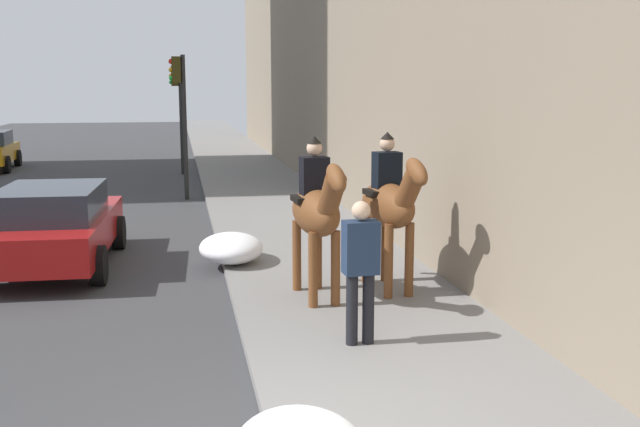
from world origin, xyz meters
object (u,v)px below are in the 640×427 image
at_px(car_mid_lane, 54,225).
at_px(traffic_light_near_curb, 181,104).
at_px(traffic_light_far_curb, 178,101).
at_px(pedestrian_greeting, 361,263).
at_px(mounted_horse_far, 390,203).
at_px(mounted_horse_near, 317,210).

xyz_separation_m(car_mid_lane, traffic_light_near_curb, (7.46, -2.25, 1.88)).
bearing_deg(traffic_light_near_curb, traffic_light_far_curb, 0.51).
bearing_deg(car_mid_lane, pedestrian_greeting, -137.82).
height_order(mounted_horse_far, pedestrian_greeting, mounted_horse_far).
bearing_deg(mounted_horse_far, car_mid_lane, -125.46).
distance_m(mounted_horse_near, traffic_light_near_curb, 10.77).
distance_m(mounted_horse_far, pedestrian_greeting, 2.37).
height_order(car_mid_lane, traffic_light_far_curb, traffic_light_far_curb).
height_order(mounted_horse_far, traffic_light_near_curb, traffic_light_near_curb).
relative_size(mounted_horse_near, car_mid_lane, 0.53).
bearing_deg(car_mid_lane, traffic_light_near_curb, -14.37).
relative_size(mounted_horse_far, car_mid_lane, 0.54).
xyz_separation_m(car_mid_lane, traffic_light_far_curb, (13.50, -2.19, 1.83)).
bearing_deg(mounted_horse_far, traffic_light_near_curb, -170.72).
height_order(mounted_horse_near, pedestrian_greeting, mounted_horse_near).
bearing_deg(mounted_horse_far, mounted_horse_near, -84.75).
distance_m(mounted_horse_far, traffic_light_near_curb, 10.79).
bearing_deg(traffic_light_near_curb, car_mid_lane, 163.23).
relative_size(mounted_horse_near, traffic_light_near_curb, 0.59).
relative_size(car_mid_lane, traffic_light_near_curb, 1.11).
distance_m(car_mid_lane, traffic_light_near_curb, 8.02).
relative_size(pedestrian_greeting, traffic_light_far_curb, 0.44).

